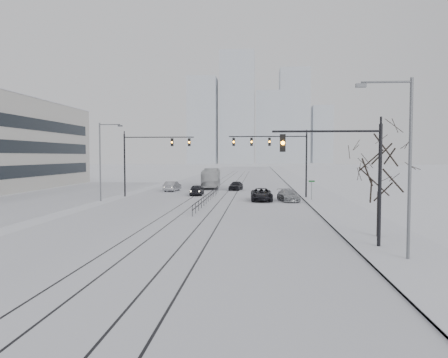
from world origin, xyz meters
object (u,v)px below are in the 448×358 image
Objects in this scene: sedan_nb_front at (262,195)px; box_truck at (211,178)px; traffic_mast_near at (351,168)px; sedan_sb_outer at (172,186)px; bare_tree at (380,168)px; sedan_nb_right at (288,196)px; sedan_nb_far at (236,186)px; sedan_sb_inner at (197,190)px.

box_truck reaches higher than sedan_nb_front.
sedan_sb_outer is (-17.80, 38.55, -3.83)m from traffic_mast_near.
bare_tree reaches higher than sedan_nb_right.
traffic_mast_near reaches higher than sedan_sb_outer.
sedan_nb_right is at bearing 93.85° from traffic_mast_near.
traffic_mast_near is 1.72× the size of sedan_nb_far.
bare_tree is 39.95m from sedan_nb_far.
bare_tree is 0.54× the size of box_truck.
sedan_sb_inner is at bearing -108.23° from sedan_nb_far.
traffic_mast_near is at bearing -128.76° from bare_tree.
sedan_nb_far is at bearing 102.24° from sedan_nb_right.
bare_tree is at bearing 51.24° from traffic_mast_near.
sedan_nb_far is (-8.53, 41.23, -3.87)m from traffic_mast_near.
traffic_mast_near is 1.15× the size of bare_tree.
sedan_nb_right is 23.20m from box_truck.
sedan_nb_right is (-1.71, 25.36, -3.89)m from traffic_mast_near.
sedan_nb_far is at bearing 129.96° from box_truck.
sedan_sb_inner reaches higher than sedan_nb_far.
box_truck reaches higher than sedan_sb_outer.
box_truck is (-8.03, 20.11, 0.83)m from sedan_nb_front.
box_truck is (-11.09, 20.36, 0.89)m from sedan_nb_right.
traffic_mast_near is 1.57× the size of sedan_sb_outer.
sedan_sb_inner is at bearing 140.28° from sedan_nb_front.
sedan_nb_front is 1.29× the size of sedan_nb_far.
sedan_nb_right is (16.09, -13.18, -0.07)m from sedan_sb_outer.
box_truck is (5.00, 7.18, 0.83)m from sedan_sb_outer.
traffic_mast_near reaches higher than sedan_nb_front.
box_truck is at bearing -119.43° from sedan_sb_outer.
traffic_mast_near is 3.85m from bare_tree.
traffic_mast_near is 42.28m from sedan_nb_far.
sedan_nb_front is at bearing 140.68° from sedan_sb_outer.
sedan_nb_right is at bearing -57.03° from sedan_nb_far.
bare_tree is at bearing 116.53° from sedan_sb_inner.
traffic_mast_near is at bearing 120.24° from sedan_sb_outer.
sedan_nb_front is 16.07m from sedan_nb_far.
traffic_mast_near is 25.72m from sedan_nb_right.
sedan_nb_right is (3.06, -0.25, -0.06)m from sedan_nb_front.
sedan_sb_inner is 7.72m from sedan_sb_outer.
sedan_nb_front is 0.47× the size of box_truck.
sedan_sb_inner is 1.01× the size of sedan_nb_far.
bare_tree reaches higher than sedan_sb_inner.
sedan_nb_front is 3.07m from sedan_nb_right.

